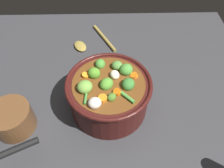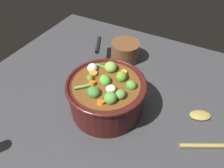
# 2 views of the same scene
# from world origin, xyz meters

# --- Properties ---
(ground_plane) EXTENTS (1.10, 1.10, 0.00)m
(ground_plane) POSITION_xyz_m (0.00, 0.00, 0.00)
(ground_plane) COLOR #2D2D30
(cooking_pot) EXTENTS (0.26, 0.26, 0.15)m
(cooking_pot) POSITION_xyz_m (0.00, 0.00, 0.07)
(cooking_pot) COLOR #38110F
(cooking_pot) RESTS_ON ground_plane
(wooden_spoon) EXTENTS (0.18, 0.19, 0.01)m
(wooden_spoon) POSITION_xyz_m (0.32, 0.07, 0.01)
(wooden_spoon) COLOR olive
(wooden_spoon) RESTS_ON ground_plane
(small_saucepan) EXTENTS (0.20, 0.17, 0.08)m
(small_saucepan) POSITION_xyz_m (-0.07, 0.29, 0.04)
(small_saucepan) COLOR brown
(small_saucepan) RESTS_ON ground_plane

